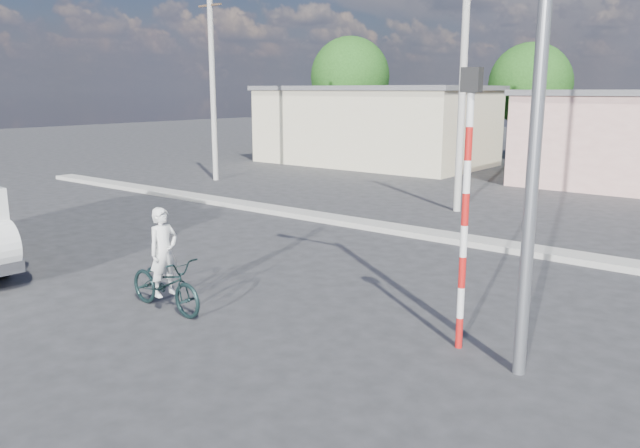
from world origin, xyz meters
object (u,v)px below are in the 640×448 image
Objects in this scene: cyclist at (164,268)px; traffic_pole at (466,187)px; bicycle at (165,284)px; streetlight at (532,17)px.

traffic_pole reaches higher than cyclist.
bicycle is at bearing 0.00° from cyclist.
streetlight is (6.00, 1.50, 4.44)m from bicycle.
cyclist is 0.18× the size of streetlight.
traffic_pole is at bearing 162.27° from streetlight.
cyclist is 7.44m from streetlight.
traffic_pole is (5.07, 1.80, 1.77)m from cyclist.
cyclist is at bearing 0.00° from bicycle.
traffic_pole is 2.56m from streetlight.
streetlight reaches higher than traffic_pole.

